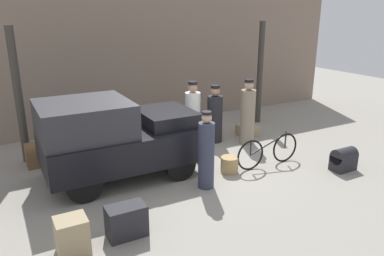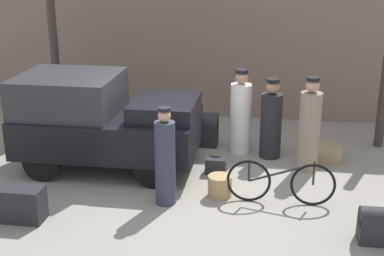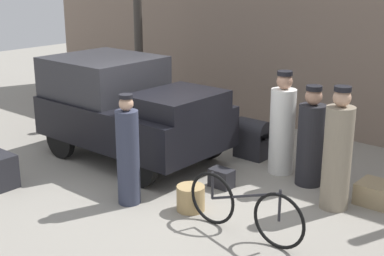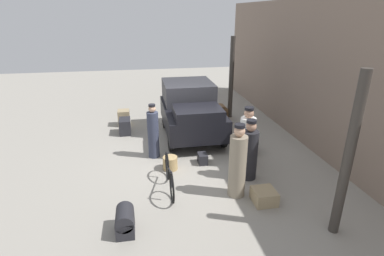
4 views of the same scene
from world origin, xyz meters
name	(u,v)px [view 1 (image 1 of 4)]	position (x,y,z in m)	size (l,w,h in m)	color
ground_plane	(189,170)	(0.00, 0.00, 0.00)	(30.00, 30.00, 0.00)	gray
station_building_facade	(126,55)	(0.00, 4.08, 2.25)	(16.00, 0.15, 4.50)	gray
canopy_pillar_left	(19,97)	(-3.22, 2.41, 1.62)	(0.19, 0.19, 3.24)	#38332D
canopy_pillar_right	(260,73)	(3.88, 2.41, 1.62)	(0.19, 0.19, 3.24)	#38332D
truck	(114,136)	(-1.57, 0.48, 0.96)	(3.32, 1.86, 1.78)	black
bicycle	(268,151)	(1.79, -0.64, 0.38)	(1.77, 0.04, 0.78)	black
wicker_basket	(229,165)	(0.79, -0.52, 0.18)	(0.41, 0.41, 0.37)	tan
porter_with_bicycle	(206,153)	(-0.07, -0.91, 0.76)	(0.33, 0.33, 1.64)	#33384C
porter_lifting_near_truck	(193,116)	(0.98, 1.60, 0.79)	(0.42, 0.42, 1.74)	white
porter_carrying_trunk	(215,117)	(1.60, 1.44, 0.73)	(0.42, 0.42, 1.61)	#232328
conductor_in_dark_uniform	(248,115)	(2.31, 0.89, 0.82)	(0.40, 0.40, 1.80)	gray
trunk_barrel_dark	(162,132)	(0.20, 1.92, 0.37)	(0.58, 0.42, 0.72)	#232328
trunk_large_brown	(38,154)	(-3.01, 1.99, 0.29)	(0.53, 0.44, 0.60)	brown
suitcase_black_upright	(247,130)	(2.73, 1.42, 0.16)	(0.53, 0.51, 0.32)	#9E8966
trunk_wicker_pale	(202,154)	(0.61, 0.44, 0.15)	(0.37, 0.25, 0.30)	#232328
suitcase_tan_flat	(72,236)	(-3.00, -1.88, 0.30)	(0.47, 0.43, 0.59)	#9E8966
trunk_umber_medium	(344,159)	(3.18, -1.67, 0.27)	(0.56, 0.36, 0.53)	#232328
suitcase_small_leather	(126,221)	(-2.12, -1.82, 0.27)	(0.64, 0.39, 0.54)	#232328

